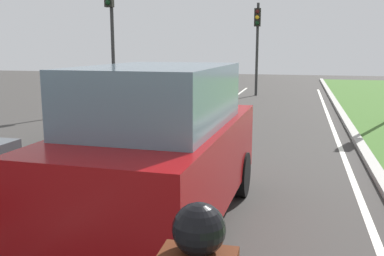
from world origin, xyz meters
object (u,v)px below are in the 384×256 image
(car_hatchback_far, at_px, (109,109))
(traffic_light_far_median, at_px, (257,34))
(traffic_light_overhead_left, at_px, (111,21))
(car_suv_ahead, at_px, (162,146))

(car_hatchback_far, relative_size, traffic_light_far_median, 0.79)
(car_hatchback_far, xyz_separation_m, traffic_light_overhead_left, (-2.41, 5.60, 2.65))
(car_suv_ahead, height_order, car_hatchback_far, car_suv_ahead)
(traffic_light_overhead_left, bearing_deg, car_hatchback_far, -66.75)
(car_hatchback_far, bearing_deg, car_suv_ahead, -57.19)
(car_suv_ahead, xyz_separation_m, car_hatchback_far, (-3.17, 5.10, -0.28))
(car_suv_ahead, xyz_separation_m, traffic_light_far_median, (-0.43, 17.22, 2.02))
(car_suv_ahead, xyz_separation_m, traffic_light_overhead_left, (-5.57, 10.71, 2.36))
(car_suv_ahead, relative_size, traffic_light_far_median, 0.96)
(traffic_light_overhead_left, bearing_deg, traffic_light_far_median, 51.71)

